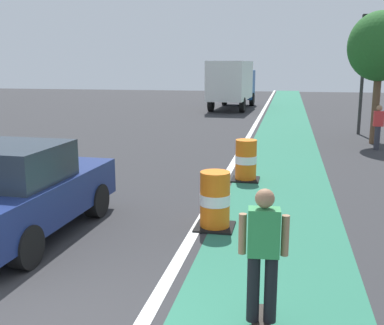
% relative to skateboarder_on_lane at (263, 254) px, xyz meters
% --- Properties ---
extents(bike_lane_strip, '(2.50, 80.00, 0.01)m').
position_rel_skateboarder_on_lane_xyz_m(bike_lane_strip, '(0.11, 11.27, -0.91)').
color(bike_lane_strip, '#286B51').
rests_on(bike_lane_strip, ground).
extents(lane_divider_stripe, '(0.20, 80.00, 0.01)m').
position_rel_skateboarder_on_lane_xyz_m(lane_divider_stripe, '(-1.39, 11.27, -0.91)').
color(lane_divider_stripe, silver).
rests_on(lane_divider_stripe, ground).
extents(skateboarder_on_lane, '(0.57, 0.82, 1.69)m').
position_rel_skateboarder_on_lane_xyz_m(skateboarder_on_lane, '(0.00, 0.00, 0.00)').
color(skateboarder_on_lane, black).
rests_on(skateboarder_on_lane, ground).
extents(parked_sedan_nearest, '(2.03, 4.16, 1.70)m').
position_rel_skateboarder_on_lane_xyz_m(parked_sedan_nearest, '(-4.38, 2.19, -0.08)').
color(parked_sedan_nearest, navy).
rests_on(parked_sedan_nearest, ground).
extents(traffic_barrel_front, '(0.73, 0.73, 1.09)m').
position_rel_skateboarder_on_lane_xyz_m(traffic_barrel_front, '(-1.06, 3.30, -0.38)').
color(traffic_barrel_front, orange).
rests_on(traffic_barrel_front, ground).
extents(traffic_barrel_mid, '(0.73, 0.73, 1.09)m').
position_rel_skateboarder_on_lane_xyz_m(traffic_barrel_mid, '(-0.83, 7.19, -0.38)').
color(traffic_barrel_mid, orange).
rests_on(traffic_barrel_mid, ground).
extents(delivery_truck_down_block, '(2.63, 7.69, 3.23)m').
position_rel_skateboarder_on_lane_xyz_m(delivery_truck_down_block, '(-3.58, 27.47, 0.94)').
color(delivery_truck_down_block, silver).
rests_on(delivery_truck_down_block, ground).
extents(traffic_light_corner, '(0.41, 0.32, 5.10)m').
position_rel_skateboarder_on_lane_xyz_m(traffic_light_corner, '(3.32, 16.65, 2.59)').
color(traffic_light_corner, '#2D2D2D').
rests_on(traffic_light_corner, ground).
extents(pedestrian_crossing, '(0.34, 0.20, 1.61)m').
position_rel_skateboarder_on_lane_xyz_m(pedestrian_crossing, '(3.40, 12.68, -0.05)').
color(pedestrian_crossing, '#33333D').
rests_on(pedestrian_crossing, ground).
extents(street_tree_sidewalk, '(2.40, 2.40, 5.00)m').
position_rel_skateboarder_on_lane_xyz_m(street_tree_sidewalk, '(3.51, 14.12, 2.76)').
color(street_tree_sidewalk, brown).
rests_on(street_tree_sidewalk, ground).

